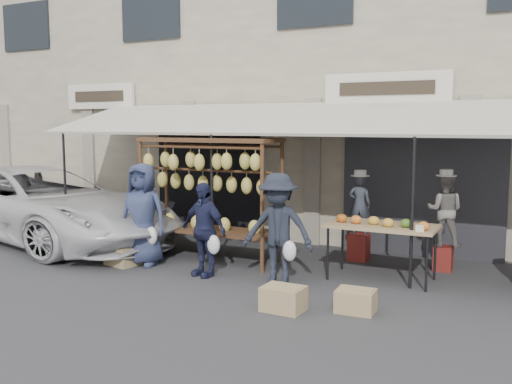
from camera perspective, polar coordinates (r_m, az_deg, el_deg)
ground_plane at (r=8.89m, az=-2.66°, el=-9.40°), size 90.00×90.00×0.00m
shophouse at (r=14.60m, az=10.12°, el=11.30°), size 24.00×6.15×7.30m
awning at (r=10.58m, az=3.42°, el=7.30°), size 10.00×2.35×2.92m
banana_rack at (r=10.29m, az=-4.79°, el=1.71°), size 2.60×0.90×2.24m
produce_table at (r=9.24m, az=12.47°, el=-3.40°), size 1.70×0.90×1.04m
vendor_left at (r=10.50m, az=10.32°, el=-1.20°), size 0.43×0.31×1.09m
vendor_right at (r=10.11m, az=18.37°, el=-1.74°), size 0.62×0.49×1.23m
customer_left at (r=10.21m, az=-11.25°, el=-2.21°), size 0.95×0.69×1.81m
customer_mid at (r=9.36m, az=-5.27°, el=-3.75°), size 0.96×0.56×1.54m
customer_right at (r=8.86m, az=2.21°, el=-3.69°), size 1.20×0.79×1.74m
stool_left at (r=10.64m, az=10.23°, el=-5.43°), size 0.37×0.37×0.49m
stool_right at (r=10.26m, az=18.19°, el=-6.32°), size 0.34×0.34×0.42m
crate_near_a at (r=7.76m, az=2.75°, el=-10.60°), size 0.56×0.43×0.33m
crate_near_b at (r=7.81m, az=9.93°, el=-10.68°), size 0.52×0.41×0.30m
crate_far at (r=10.42m, az=-13.17°, el=-6.20°), size 0.63×0.53×0.33m
van at (r=13.41m, az=-21.19°, el=0.65°), size 5.96×3.80×2.30m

